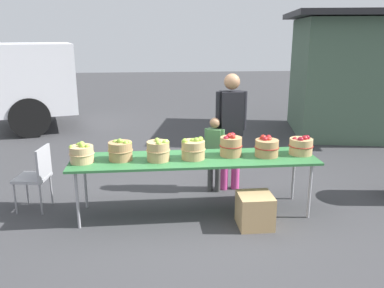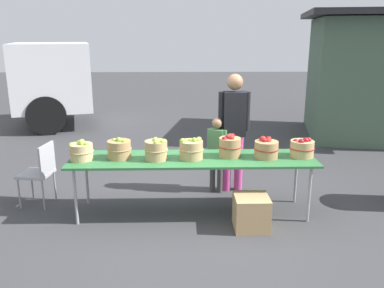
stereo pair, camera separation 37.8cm
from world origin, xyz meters
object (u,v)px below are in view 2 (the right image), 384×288
Objects in this scene: market_table at (193,160)px; apple_basket_red_2 at (302,148)px; produce_crate at (251,212)px; apple_basket_green_2 at (156,150)px; vendor_adult at (234,124)px; apple_basket_green_1 at (119,149)px; apple_basket_red_1 at (266,148)px; child_customer at (217,149)px; folding_chair at (40,169)px; apple_basket_green_0 at (81,151)px; apple_basket_red_0 at (230,146)px; apple_basket_green_3 at (191,149)px.

apple_basket_red_2 is (1.40, 0.03, 0.15)m from market_table.
apple_basket_green_2 is at bearing 160.79° from produce_crate.
market_table is 0.97m from produce_crate.
vendor_adult is (1.07, 0.84, 0.14)m from apple_basket_green_2.
apple_basket_red_1 is at bearing -0.53° from apple_basket_green_1.
vendor_adult is at bearing 93.50° from produce_crate.
apple_basket_red_2 is 0.28× the size of child_customer.
folding_chair is (-2.05, 0.31, -0.21)m from market_table.
apple_basket_red_1 is at bearing -176.05° from apple_basket_red_2.
apple_basket_green_0 is 2.22m from produce_crate.
apple_basket_red_0 reaches higher than apple_basket_green_0.
child_customer is 2.74× the size of produce_crate.
apple_basket_green_1 reaches higher than apple_basket_red_1.
apple_basket_green_3 reaches higher than apple_basket_red_2.
vendor_adult is at bearing 22.12° from apple_basket_green_0.
apple_basket_green_3 is (-0.02, -0.03, 0.16)m from market_table.
apple_basket_red_2 is (2.79, 0.06, -0.00)m from apple_basket_green_0.
child_customer reaches higher than apple_basket_green_0.
apple_basket_red_1 is 0.93m from child_customer.
child_customer reaches higher than folding_chair.
child_customer is at bearing 128.56° from apple_basket_red_1.
apple_basket_red_0 is 2.56m from folding_chair.
market_table is 10.38× the size of apple_basket_green_2.
apple_basket_green_0 is 1.03× the size of apple_basket_red_0.
apple_basket_green_1 reaches higher than apple_basket_red_2.
folding_chair reaches higher than market_table.
market_table is 0.93m from apple_basket_green_1.
folding_chair is at bearing 166.90° from apple_basket_green_2.
market_table is 9.76× the size of apple_basket_red_2.
apple_basket_red_0 is at bearing 2.74° from apple_basket_green_0.
folding_chair is at bearing 170.54° from apple_basket_green_3.
vendor_adult is at bearing 79.08° from apple_basket_red_0.
apple_basket_red_2 is at bearing 93.92° from folding_chair.
apple_basket_green_1 is at bearing 83.69° from folding_chair.
apple_basket_red_2 is (1.41, 0.05, -0.01)m from apple_basket_green_3.
apple_basket_green_1 is 0.18× the size of vendor_adult.
apple_basket_red_0 reaches higher than apple_basket_green_2.
apple_basket_green_2 is 1.85m from apple_basket_red_2.
market_table is at bearing 49.35° from vendor_adult.
apple_basket_green_3 is at bearing 89.21° from folding_chair.
child_customer is (-1.03, 0.68, -0.21)m from apple_basket_red_2.
market_table is 0.79m from child_customer.
apple_basket_green_3 reaches higher than folding_chair.
apple_basket_green_3 is 1.07m from produce_crate.
apple_basket_green_0 reaches higher than market_table.
market_table is 9.78× the size of apple_basket_red_1.
apple_basket_green_1 and apple_basket_green_3 have the same top height.
child_customer is at bearing 42.89° from apple_basket_green_2.
apple_basket_green_1 is at bearing 24.27° from vendor_adult.
apple_basket_green_0 is 2.79m from apple_basket_red_2.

